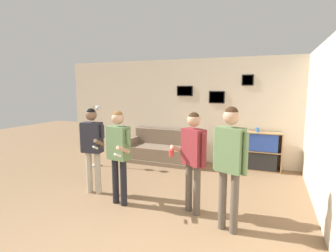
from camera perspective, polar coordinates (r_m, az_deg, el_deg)
wall_back at (r=6.97m, az=5.71°, el=3.32°), size 7.68×0.08×2.70m
wall_right at (r=4.46m, az=31.26°, el=-0.72°), size 0.06×6.99×2.70m
couch at (r=6.98m, az=-1.09°, el=-5.56°), size 1.91×0.80×0.83m
bookshelf at (r=6.63m, az=18.80°, el=-5.19°), size 1.11×0.30×0.92m
floor_lamp at (r=6.74m, az=-15.76°, el=-0.07°), size 0.43×0.28×1.53m
person_player_foreground_left at (r=4.99m, az=-16.18°, el=-3.42°), size 0.52×0.43×1.59m
person_player_foreground_center at (r=4.41m, az=-10.74°, el=-4.81°), size 0.49×0.50×1.59m
person_watcher_holding_cup at (r=4.05m, az=5.50°, el=-5.80°), size 0.58×0.35×1.60m
person_spectator_near_bookshelf at (r=3.59m, az=13.33°, el=-6.35°), size 0.48×0.31×1.72m
drinking_cup at (r=6.54m, az=18.92°, el=-0.78°), size 0.07×0.07×0.11m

